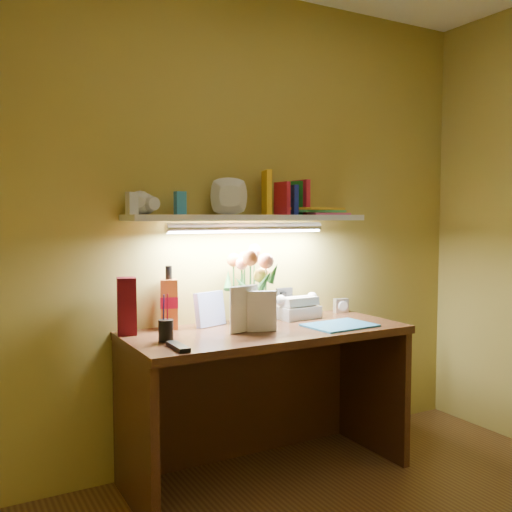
{
  "coord_description": "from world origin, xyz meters",
  "views": [
    {
      "loc": [
        -1.41,
        -1.21,
        1.31
      ],
      "look_at": [
        0.02,
        1.35,
        1.1
      ],
      "focal_mm": 40.0,
      "sensor_mm": 36.0,
      "label": 1
    }
  ],
  "objects": [
    {
      "name": "pen_cup",
      "position": [
        -0.54,
        1.18,
        0.83
      ],
      "size": [
        0.08,
        0.08,
        0.16
      ],
      "primitive_type": "cylinder",
      "rotation": [
        0.0,
        0.0,
        -0.3
      ],
      "color": "black",
      "rests_on": "desk"
    },
    {
      "name": "flower_bouquet",
      "position": [
        0.0,
        1.36,
        0.94
      ],
      "size": [
        0.27,
        0.27,
        0.39
      ],
      "primitive_type": null,
      "rotation": [
        0.0,
        0.0,
        -0.13
      ],
      "color": "#071032",
      "rests_on": "desk"
    },
    {
      "name": "desk_book_b",
      "position": [
        -0.13,
        1.17,
        0.85
      ],
      "size": [
        0.14,
        0.06,
        0.2
      ],
      "primitive_type": "imported",
      "rotation": [
        0.0,
        0.0,
        -0.34
      ],
      "color": "silver",
      "rests_on": "desk"
    },
    {
      "name": "tv_remote",
      "position": [
        -0.54,
        1.01,
        0.76
      ],
      "size": [
        0.05,
        0.17,
        0.02
      ],
      "primitive_type": "cube",
      "rotation": [
        0.0,
        0.0,
        -0.01
      ],
      "color": "black",
      "rests_on": "desk"
    },
    {
      "name": "telephone",
      "position": [
        0.29,
        1.38,
        0.82
      ],
      "size": [
        0.24,
        0.18,
        0.13
      ],
      "primitive_type": null,
      "rotation": [
        0.0,
        0.0,
        0.07
      ],
      "color": "beige",
      "rests_on": "desk"
    },
    {
      "name": "wall_shelf",
      "position": [
        0.0,
        1.38,
        1.33
      ],
      "size": [
        1.31,
        0.32,
        0.26
      ],
      "color": "silver",
      "rests_on": "ground"
    },
    {
      "name": "art_card",
      "position": [
        -0.22,
        1.4,
        0.84
      ],
      "size": [
        0.18,
        0.09,
        0.17
      ],
      "primitive_type": null,
      "rotation": [
        0.0,
        0.0,
        0.33
      ],
      "color": "white",
      "rests_on": "desk"
    },
    {
      "name": "desk",
      "position": [
        0.0,
        1.2,
        0.38
      ],
      "size": [
        1.4,
        0.6,
        0.75
      ],
      "primitive_type": "cube",
      "color": "#341A0E",
      "rests_on": "ground"
    },
    {
      "name": "whisky_bottle",
      "position": [
        -0.42,
        1.44,
        0.91
      ],
      "size": [
        0.11,
        0.11,
        0.31
      ],
      "primitive_type": null,
      "rotation": [
        0.0,
        0.0,
        -0.34
      ],
      "color": "#C0531D",
      "rests_on": "desk"
    },
    {
      "name": "blue_folder",
      "position": [
        0.36,
        1.08,
        0.75
      ],
      "size": [
        0.35,
        0.27,
        0.01
      ],
      "primitive_type": "cube",
      "rotation": [
        0.0,
        0.0,
        0.08
      ],
      "color": "#318DCC",
      "rests_on": "desk"
    },
    {
      "name": "desk_clock",
      "position": [
        0.62,
        1.41,
        0.79
      ],
      "size": [
        0.09,
        0.06,
        0.08
      ],
      "primitive_type": "cube",
      "rotation": [
        0.0,
        0.0,
        -0.2
      ],
      "color": "silver",
      "rests_on": "desk"
    },
    {
      "name": "whisky_box",
      "position": [
        -0.65,
        1.4,
        0.88
      ],
      "size": [
        0.1,
        0.1,
        0.27
      ],
      "primitive_type": "cube",
      "rotation": [
        0.0,
        0.0,
        -0.23
      ],
      "color": "#500811",
      "rests_on": "desk"
    },
    {
      "name": "desk_book_a",
      "position": [
        -0.22,
        1.16,
        0.86
      ],
      "size": [
        0.17,
        0.05,
        0.23
      ],
      "primitive_type": "imported",
      "rotation": [
        0.0,
        0.0,
        0.17
      ],
      "color": "silver",
      "rests_on": "desk"
    }
  ]
}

